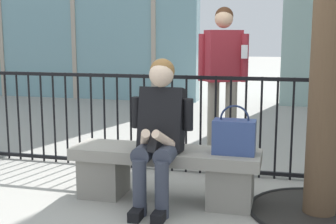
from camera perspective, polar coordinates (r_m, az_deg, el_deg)
ground_plane at (r=3.92m, az=-0.38°, el=-11.10°), size 60.00×60.00×0.00m
stone_bench at (r=3.84m, az=-0.38°, el=-7.31°), size 1.60×0.44×0.45m
seated_person_with_phone at (r=3.63m, az=-1.13°, el=-2.12°), size 0.52×0.66×1.21m
handbag_on_bench at (r=3.64m, az=8.43°, el=-3.05°), size 0.34×0.18×0.40m
bystander_at_railing at (r=5.01m, az=7.01°, el=5.07°), size 0.55×0.38×1.71m
plaza_railing at (r=4.57m, az=2.33°, el=-1.50°), size 7.49×0.04×1.01m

